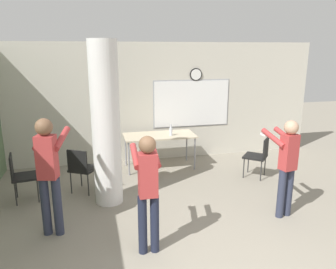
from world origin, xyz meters
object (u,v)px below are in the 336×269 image
at_px(chair_by_left_wall, 21,174).
at_px(person_watching_back, 49,168).
at_px(bottle_on_table, 171,131).
at_px(person_playing_side, 287,161).
at_px(chair_near_pillar, 82,167).
at_px(person_playing_front, 148,185).
at_px(chair_mid_room, 259,154).
at_px(folding_table, 160,137).

xyz_separation_m(chair_by_left_wall, person_watching_back, (0.65, -1.25, 0.51)).
distance_m(bottle_on_table, person_playing_side, 2.82).
distance_m(chair_near_pillar, person_playing_front, 2.34).
bearing_deg(chair_mid_room, bottle_on_table, 150.74).
bearing_deg(folding_table, person_watching_back, -131.45).
distance_m(folding_table, chair_near_pillar, 1.98).
bearing_deg(person_watching_back, chair_near_pillar, 74.10).
height_order(folding_table, chair_mid_room, chair_mid_room).
distance_m(chair_by_left_wall, person_playing_side, 4.51).
xyz_separation_m(chair_near_pillar, chair_mid_room, (3.59, -0.06, 0.00)).
distance_m(bottle_on_table, person_watching_back, 3.22).
xyz_separation_m(folding_table, chair_by_left_wall, (-2.73, -1.11, -0.21)).
bearing_deg(folding_table, person_playing_side, -60.62).
xyz_separation_m(chair_mid_room, person_playing_side, (-0.41, -1.59, 0.43)).
height_order(chair_near_pillar, chair_mid_room, same).
xyz_separation_m(chair_near_pillar, person_playing_side, (3.18, -1.65, 0.43)).
height_order(person_playing_side, person_watching_back, person_watching_back).
xyz_separation_m(folding_table, person_playing_front, (-0.80, -3.11, 0.22)).
bearing_deg(chair_mid_room, chair_near_pillar, 179.05).
relative_size(chair_by_left_wall, person_playing_front, 0.54).
height_order(bottle_on_table, person_playing_side, person_playing_side).
distance_m(person_playing_front, person_watching_back, 1.49).
xyz_separation_m(chair_near_pillar, person_watching_back, (-0.39, -1.36, 0.51)).
distance_m(folding_table, person_watching_back, 3.16).
bearing_deg(chair_by_left_wall, person_playing_side, -19.99).
xyz_separation_m(bottle_on_table, person_watching_back, (-2.32, -2.24, 0.15)).
relative_size(chair_mid_room, person_playing_front, 0.54).
bearing_deg(chair_by_left_wall, chair_mid_room, 0.73).
bearing_deg(chair_by_left_wall, person_watching_back, -62.54).
xyz_separation_m(chair_near_pillar, person_playing_front, (0.89, -2.12, 0.44)).
distance_m(chair_mid_room, chair_by_left_wall, 4.63).
xyz_separation_m(folding_table, person_playing_side, (1.49, -2.65, 0.21)).
xyz_separation_m(chair_by_left_wall, person_playing_side, (4.22, -1.54, 0.43)).
distance_m(folding_table, person_playing_front, 3.22).
bearing_deg(chair_mid_room, person_playing_front, -142.71).
bearing_deg(person_watching_back, person_playing_side, -4.64).
distance_m(chair_mid_room, person_playing_side, 1.70).
height_order(person_playing_front, person_watching_back, person_watching_back).
height_order(folding_table, person_playing_front, person_playing_front).
bearing_deg(bottle_on_table, chair_near_pillar, -155.63).
bearing_deg(bottle_on_table, folding_table, 152.71).
relative_size(chair_mid_room, chair_by_left_wall, 1.00).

